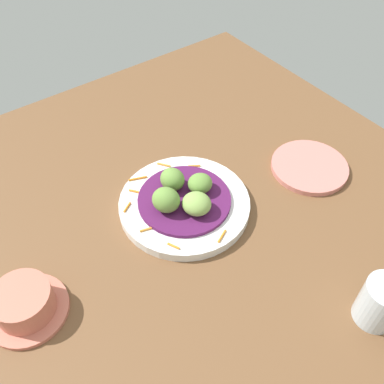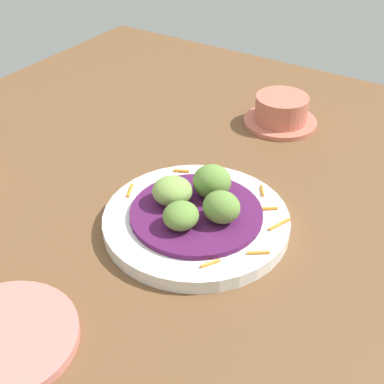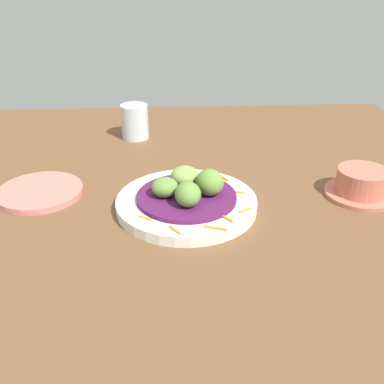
% 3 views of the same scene
% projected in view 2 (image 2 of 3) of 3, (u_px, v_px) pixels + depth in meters
% --- Properties ---
extents(table_surface, '(1.10, 1.10, 0.02)m').
position_uv_depth(table_surface, '(180.00, 204.00, 0.78)').
color(table_surface, brown).
rests_on(table_surface, ground).
extents(main_plate, '(0.25, 0.25, 0.02)m').
position_uv_depth(main_plate, '(196.00, 221.00, 0.72)').
color(main_plate, white).
rests_on(main_plate, table_surface).
extents(cabbage_bed, '(0.18, 0.18, 0.01)m').
position_uv_depth(cabbage_bed, '(196.00, 213.00, 0.71)').
color(cabbage_bed, '#51194C').
rests_on(cabbage_bed, main_plate).
extents(carrot_garnish, '(0.19, 0.23, 0.00)m').
position_uv_depth(carrot_garnish, '(226.00, 209.00, 0.72)').
color(carrot_garnish, orange).
rests_on(carrot_garnish, main_plate).
extents(guac_scoop_left, '(0.07, 0.07, 0.05)m').
position_uv_depth(guac_scoop_left, '(211.00, 183.00, 0.72)').
color(guac_scoop_left, olive).
rests_on(guac_scoop_left, cabbage_bed).
extents(guac_scoop_center, '(0.07, 0.07, 0.04)m').
position_uv_depth(guac_scoop_center, '(172.00, 191.00, 0.71)').
color(guac_scoop_center, '#84A851').
rests_on(guac_scoop_center, cabbage_bed).
extents(guac_scoop_right, '(0.05, 0.05, 0.03)m').
position_uv_depth(guac_scoop_right, '(181.00, 216.00, 0.67)').
color(guac_scoop_right, olive).
rests_on(guac_scoop_right, cabbage_bed).
extents(guac_scoop_back, '(0.05, 0.05, 0.04)m').
position_uv_depth(guac_scoop_back, '(221.00, 207.00, 0.68)').
color(guac_scoop_back, olive).
rests_on(guac_scoop_back, cabbage_bed).
extents(side_plate_small, '(0.16, 0.16, 0.01)m').
position_uv_depth(side_plate_small, '(3.00, 338.00, 0.57)').
color(side_plate_small, tan).
rests_on(side_plate_small, table_surface).
extents(terracotta_bowl, '(0.13, 0.13, 0.05)m').
position_uv_depth(terracotta_bowl, '(281.00, 112.00, 0.95)').
color(terracotta_bowl, '#C66B56').
rests_on(terracotta_bowl, table_surface).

